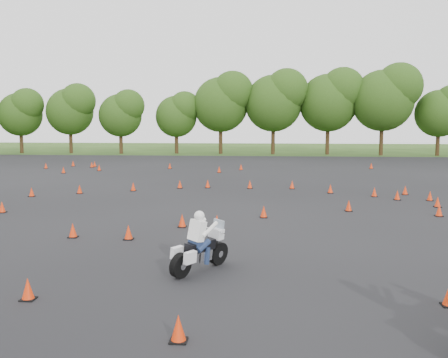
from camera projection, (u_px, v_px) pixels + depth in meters
name	position (u px, v px, depth m)	size (l,w,h in m)	color
ground	(215.00, 223.00, 18.74)	(140.00, 140.00, 0.00)	#2D5119
asphalt_pad	(227.00, 198.00, 24.67)	(62.00, 62.00, 0.00)	black
treeline	(275.00, 114.00, 52.63)	(86.97, 32.42, 10.71)	#274513
traffic_cones	(222.00, 195.00, 24.38)	(36.37, 33.28, 0.45)	red
rider_white	(199.00, 240.00, 12.57)	(2.06, 0.63, 1.59)	white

